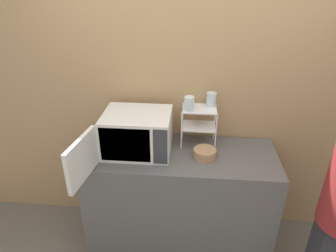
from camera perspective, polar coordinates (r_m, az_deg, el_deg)
The scene contains 7 objects.
wall_back at distance 2.56m, azimuth 2.97°, elevation 5.83°, with size 8.00×0.06×2.60m.
counter at distance 2.70m, azimuth 2.21°, elevation -13.68°, with size 1.54×0.62×0.94m.
microwave at distance 2.38m, azimuth -6.27°, elevation -1.42°, with size 0.61×0.83×0.32m.
dish_rack at distance 2.45m, azimuth 5.96°, elevation 1.46°, with size 0.28×0.21×0.33m.
glass_front_left at distance 2.34m, azimuth 4.06°, elevation 4.28°, with size 0.08×0.08×0.11m.
glass_back_right at distance 2.44m, azimuth 8.25°, elevation 5.00°, with size 0.08×0.08×0.11m.
bowl at distance 2.36m, azimuth 7.01°, elevation -5.22°, with size 0.18×0.18×0.07m.
Camera 1 is at (0.08, -1.73, 2.23)m, focal length 32.00 mm.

